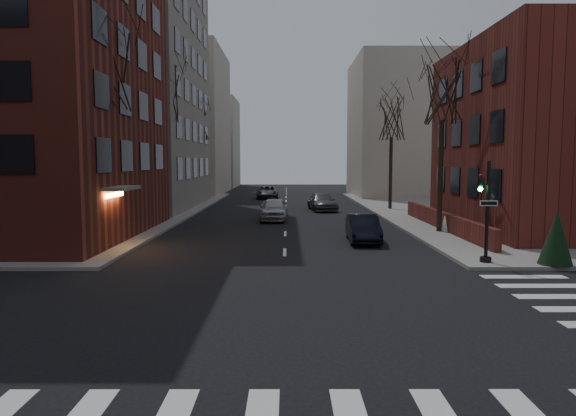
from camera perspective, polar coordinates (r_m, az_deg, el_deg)
The scene contains 21 objects.
ground at distance 11.82m, azimuth -0.66°, elevation -15.28°, with size 160.00×160.00×0.00m, color black.
building_left_tan at distance 49.21m, azimuth -21.36°, elevation 16.44°, with size 18.00×18.00×28.00m, color gray.
building_right_brick at distance 34.27m, azimuth 28.69°, elevation 6.87°, with size 12.00×14.00×11.00m, color maroon.
low_wall_right at distance 31.64m, azimuth 16.79°, elevation -1.32°, with size 0.35×16.00×1.00m, color maroon.
building_distant_la at distance 67.95m, azimuth -13.12°, elevation 9.21°, with size 14.00×16.00×18.00m, color #B7AE9B.
building_distant_ra at distance 62.98m, azimuth 13.74°, elevation 8.60°, with size 14.00×14.00×16.00m, color #B7AE9B.
building_distant_lb at distance 84.15m, azimuth -9.13°, elevation 7.12°, with size 10.00×12.00×14.00m, color #B7AE9B.
traffic_signal at distance 21.65m, azimuth 21.09°, elevation -1.04°, with size 0.76×0.44×4.00m.
tree_left_a at distance 26.96m, azimuth -20.03°, elevation 14.17°, with size 4.18×4.18×10.26m.
tree_left_b at distance 38.42m, azimuth -13.82°, elevation 12.22°, with size 4.40×4.40×10.80m.
tree_left_c at distance 51.99m, azimuth -10.10°, elevation 9.45°, with size 3.96×3.96×9.72m.
tree_right_a at distance 30.59m, azimuth 16.80°, elevation 12.32°, with size 3.96×3.96×9.72m.
tree_right_b at distance 44.07m, azimuth 11.44°, elevation 9.62°, with size 3.74×3.74×9.18m.
streetlamp_near at distance 34.10m, azimuth -14.26°, elevation 5.24°, with size 0.36×0.36×6.28m.
streetlamp_far at distance 53.72m, azimuth -9.03°, elevation 5.28°, with size 0.36×0.36×6.28m.
parked_sedan at distance 26.57m, azimuth 8.33°, elevation -2.26°, with size 1.49×4.26×1.40m, color black.
car_lane_silver at distance 35.87m, azimuth -1.55°, elevation -0.13°, with size 1.85×4.60×1.57m, color #ABACB0.
car_lane_gray at distance 43.14m, azimuth 3.83°, elevation 0.67°, with size 2.01×4.94×1.43m, color #47474C.
car_lane_far at distance 56.98m, azimuth -2.34°, elevation 1.78°, with size 2.36×5.11×1.42m, color #46464C.
sandwich_board at distance 30.43m, azimuth 17.47°, elevation -1.71°, with size 0.39×0.55×0.88m, color white.
evergreen_shrub at distance 22.35m, azimuth 27.64°, elevation -2.92°, with size 1.26×1.26×2.11m, color black.
Camera 1 is at (0.11, -11.07, 4.14)m, focal length 32.00 mm.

